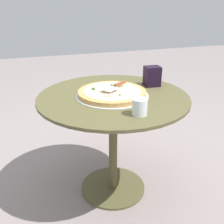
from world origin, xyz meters
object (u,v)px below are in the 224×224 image
at_px(drinking_cup, 140,107).
at_px(napkin_dispenser, 152,76).
at_px(pizza_on_tray, 112,93).
at_px(patio_table, 113,119).
at_px(pizza_server, 115,86).

xyz_separation_m(drinking_cup, napkin_dispenser, (0.28, 0.43, 0.02)).
xyz_separation_m(pizza_on_tray, drinking_cup, (0.05, -0.33, 0.03)).
height_order(patio_table, pizza_on_tray, pizza_on_tray).
xyz_separation_m(pizza_on_tray, napkin_dispenser, (0.33, 0.10, 0.05)).
xyz_separation_m(patio_table, napkin_dispenser, (0.32, 0.10, 0.24)).
bearing_deg(pizza_on_tray, patio_table, -9.95).
bearing_deg(drinking_cup, pizza_on_tray, 98.09).
relative_size(patio_table, pizza_server, 4.79).
height_order(patio_table, drinking_cup, drinking_cup).
distance_m(pizza_on_tray, drinking_cup, 0.33).
height_order(pizza_on_tray, drinking_cup, drinking_cup).
distance_m(drinking_cup, napkin_dispenser, 0.51).
bearing_deg(patio_table, pizza_on_tray, 170.05).
bearing_deg(napkin_dispenser, pizza_server, -159.99).
height_order(drinking_cup, napkin_dispenser, napkin_dispenser).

